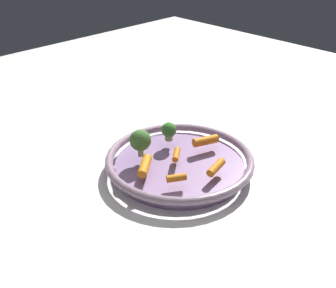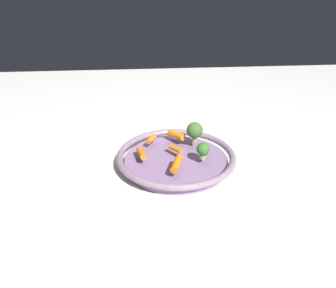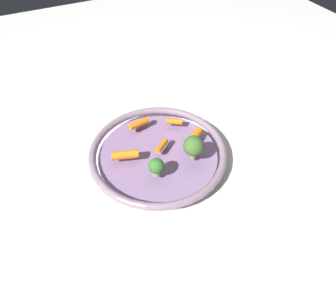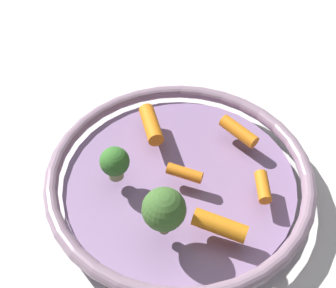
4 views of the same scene
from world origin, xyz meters
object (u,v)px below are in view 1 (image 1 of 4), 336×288
at_px(serving_bowl, 179,163).
at_px(baby_carrot_center, 145,166).
at_px(baby_carrot_left, 206,141).
at_px(broccoli_floret_large, 169,130).
at_px(baby_carrot_near_rim, 177,155).
at_px(broccoli_floret_edge, 140,141).
at_px(baby_carrot_right, 216,167).
at_px(baby_carrot_back, 176,178).

height_order(serving_bowl, baby_carrot_center, baby_carrot_center).
distance_m(baby_carrot_left, broccoli_floret_large, 0.09).
relative_size(serving_bowl, baby_carrot_left, 5.42).
xyz_separation_m(serving_bowl, baby_carrot_near_rim, (-0.01, -0.00, 0.03)).
relative_size(serving_bowl, broccoli_floret_edge, 5.30).
bearing_deg(baby_carrot_left, broccoli_floret_large, 120.27).
distance_m(baby_carrot_right, broccoli_floret_large, 0.17).
bearing_deg(baby_carrot_near_rim, broccoli_floret_edge, 129.65).
height_order(serving_bowl, broccoli_floret_large, broccoli_floret_large).
xyz_separation_m(baby_carrot_back, baby_carrot_near_rim, (0.07, 0.07, -0.00)).
xyz_separation_m(serving_bowl, baby_carrot_center, (-0.10, 0.01, 0.03)).
bearing_deg(baby_carrot_left, serving_bowl, 174.86).
bearing_deg(baby_carrot_near_rim, baby_carrot_center, 172.73).
relative_size(baby_carrot_back, broccoli_floret_edge, 0.64).
relative_size(baby_carrot_center, broccoli_floret_edge, 0.96).
bearing_deg(baby_carrot_near_rim, serving_bowl, 3.17).
bearing_deg(serving_bowl, baby_carrot_back, -139.67).
bearing_deg(baby_carrot_near_rim, baby_carrot_left, -4.17).
bearing_deg(broccoli_floret_large, baby_carrot_near_rim, -122.98).
bearing_deg(baby_carrot_left, broccoli_floret_edge, 154.19).
height_order(broccoli_floret_large, broccoli_floret_edge, broccoli_floret_edge).
bearing_deg(broccoli_floret_edge, baby_carrot_near_rim, -50.35).
height_order(baby_carrot_back, baby_carrot_right, baby_carrot_right).
height_order(serving_bowl, baby_carrot_right, baby_carrot_right).
relative_size(baby_carrot_near_rim, broccoli_floret_edge, 0.69).
xyz_separation_m(broccoli_floret_large, broccoli_floret_edge, (-0.10, -0.01, 0.01)).
bearing_deg(broccoli_floret_edge, broccoli_floret_large, 4.87).
relative_size(baby_carrot_back, baby_carrot_center, 0.67).
distance_m(baby_carrot_back, broccoli_floret_large, 0.18).
height_order(baby_carrot_left, broccoli_floret_edge, broccoli_floret_edge).
relative_size(baby_carrot_left, baby_carrot_right, 1.15).
bearing_deg(broccoli_floret_large, baby_carrot_center, -155.51).
distance_m(serving_bowl, baby_carrot_center, 0.10).
distance_m(baby_carrot_right, baby_carrot_near_rim, 0.10).
relative_size(baby_carrot_right, baby_carrot_near_rim, 1.23).
relative_size(serving_bowl, baby_carrot_center, 5.54).
height_order(baby_carrot_back, baby_carrot_center, baby_carrot_center).
bearing_deg(baby_carrot_right, baby_carrot_back, 159.97).
bearing_deg(baby_carrot_center, broccoli_floret_edge, 56.81).
xyz_separation_m(baby_carrot_back, baby_carrot_right, (0.09, -0.03, 0.00)).
bearing_deg(baby_carrot_center, serving_bowl, -6.13).
bearing_deg(baby_carrot_back, baby_carrot_near_rim, 44.22).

